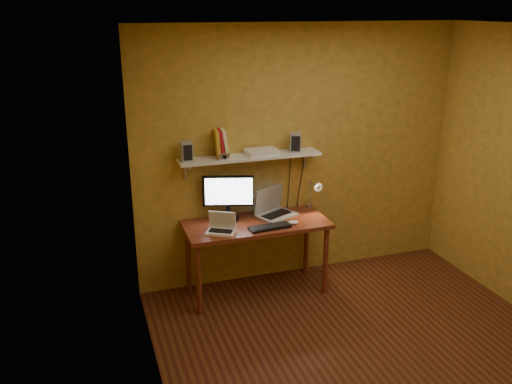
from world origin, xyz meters
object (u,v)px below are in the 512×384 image
object	(u,v)px
router	(262,152)
desk_lamp	(314,191)
shelf_camera	(224,156)
speaker_left	(186,151)
keyboard	(270,227)
mouse	(293,222)
speaker_right	(295,142)
netbook	(221,226)
desk	(257,231)
laptop	(273,208)
wall_shelf	(250,157)
monitor	(228,195)

from	to	relation	value
router	desk_lamp	bearing A→B (deg)	-6.63
shelf_camera	speaker_left	bearing A→B (deg)	168.08
speaker_left	keyboard	bearing A→B (deg)	-31.48
mouse	speaker_left	bearing A→B (deg)	178.16
speaker_right	netbook	bearing A→B (deg)	-142.84
desk	speaker_right	bearing A→B (deg)	21.62
netbook	laptop	bearing A→B (deg)	52.58
wall_shelf	desk_lamp	xyz separation A→B (m)	(0.66, -0.07, -0.40)
netbook	speaker_right	world-z (taller)	speaker_right
netbook	monitor	bearing A→B (deg)	91.87
netbook	desk_lamp	xyz separation A→B (m)	(1.04, 0.24, 0.15)
desk	speaker_right	distance (m)	0.95
shelf_camera	router	size ratio (longest dim) A/B	0.36
speaker_left	speaker_right	bearing A→B (deg)	-4.40
keyboard	speaker_left	size ratio (longest dim) A/B	2.19
keyboard	laptop	bearing A→B (deg)	60.84
desk	speaker_right	size ratio (longest dim) A/B	7.30
netbook	router	world-z (taller)	router
desk_lamp	speaker_right	xyz separation A→B (m)	(-0.20, 0.06, 0.51)
laptop	desk_lamp	world-z (taller)	desk_lamp
keyboard	shelf_camera	bearing A→B (deg)	136.54
netbook	speaker_right	distance (m)	1.11
netbook	desk_lamp	world-z (taller)	desk_lamp
mouse	speaker_right	distance (m)	0.79
netbook	keyboard	xyz separation A→B (m)	(0.45, -0.06, -0.04)
wall_shelf	desk_lamp	size ratio (longest dim) A/B	3.73
wall_shelf	speaker_right	xyz separation A→B (m)	(0.46, -0.01, 0.11)
desk	keyboard	bearing A→B (deg)	-66.48
desk	desk_lamp	xyz separation A→B (m)	(0.66, 0.13, 0.29)
netbook	mouse	bearing A→B (deg)	26.28
speaker_right	shelf_camera	world-z (taller)	speaker_right
desk_lamp	netbook	bearing A→B (deg)	-167.24
laptop	netbook	size ratio (longest dim) A/B	1.45
desk	laptop	bearing A→B (deg)	33.53
wall_shelf	keyboard	distance (m)	0.70
laptop	keyboard	bearing A→B (deg)	-140.86
desk	desk_lamp	size ratio (longest dim) A/B	3.73
netbook	desk	bearing A→B (deg)	45.58
mouse	speaker_right	world-z (taller)	speaker_right
router	wall_shelf	bearing A→B (deg)	177.64
desk	monitor	size ratio (longest dim) A/B	2.89
speaker_left	wall_shelf	bearing A→B (deg)	-3.65
laptop	speaker_right	xyz separation A→B (m)	(0.24, 0.04, 0.65)
wall_shelf	speaker_left	bearing A→B (deg)	-179.60
speaker_left	speaker_right	distance (m)	1.08
monitor	netbook	size ratio (longest dim) A/B	1.55
speaker_left	router	distance (m)	0.74
keyboard	speaker_left	world-z (taller)	speaker_left
mouse	desk_lamp	distance (m)	0.48
desk	mouse	world-z (taller)	mouse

